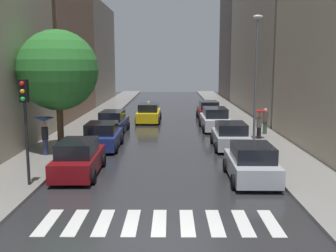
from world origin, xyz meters
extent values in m
cube|color=#29292B|center=(0.00, 24.00, -0.02)|extent=(28.00, 72.00, 0.04)
cube|color=gray|center=(-6.50, 24.00, 0.07)|extent=(3.00, 72.00, 0.15)
cube|color=gray|center=(6.50, 24.00, 0.07)|extent=(3.00, 72.00, 0.15)
cube|color=silver|center=(-3.60, 1.40, 0.01)|extent=(0.45, 2.20, 0.01)
cube|color=silver|center=(-2.70, 1.40, 0.01)|extent=(0.45, 2.20, 0.01)
cube|color=silver|center=(-1.80, 1.40, 0.01)|extent=(0.45, 2.20, 0.01)
cube|color=silver|center=(-0.90, 1.40, 0.01)|extent=(0.45, 2.20, 0.01)
cube|color=silver|center=(0.00, 1.40, 0.01)|extent=(0.45, 2.20, 0.01)
cube|color=silver|center=(0.90, 1.40, 0.01)|extent=(0.45, 2.20, 0.01)
cube|color=silver|center=(1.80, 1.40, 0.01)|extent=(0.45, 2.20, 0.01)
cube|color=silver|center=(2.70, 1.40, 0.01)|extent=(0.45, 2.20, 0.01)
cube|color=silver|center=(3.60, 1.40, 0.01)|extent=(0.45, 2.20, 0.01)
cube|color=#8C6B56|center=(-11.00, 26.11, 8.06)|extent=(6.00, 13.96, 16.11)
cube|color=#9E9384|center=(-11.00, 41.35, 6.23)|extent=(6.00, 16.11, 12.47)
cube|color=#564C47|center=(11.00, 46.69, 12.98)|extent=(6.00, 12.11, 25.95)
cube|color=maroon|center=(-3.84, 6.93, 0.58)|extent=(1.84, 4.39, 0.81)
cube|color=black|center=(-3.84, 6.71, 1.31)|extent=(1.59, 2.43, 0.66)
cylinder|color=black|center=(-4.75, 8.36, 0.32)|extent=(0.23, 0.64, 0.64)
cylinder|color=black|center=(-2.98, 8.39, 0.32)|extent=(0.23, 0.64, 0.64)
cylinder|color=black|center=(-4.70, 5.48, 0.32)|extent=(0.23, 0.64, 0.64)
cylinder|color=black|center=(-2.94, 5.51, 0.32)|extent=(0.23, 0.64, 0.64)
cube|color=navy|center=(-3.73, 12.61, 0.57)|extent=(1.98, 4.07, 0.78)
cube|color=black|center=(-3.73, 12.41, 1.28)|extent=(1.73, 2.24, 0.64)
cylinder|color=black|center=(-4.71, 13.94, 0.32)|extent=(0.22, 0.64, 0.64)
cylinder|color=black|center=(-2.76, 13.96, 0.32)|extent=(0.22, 0.64, 0.64)
cylinder|color=black|center=(-4.69, 11.27, 0.32)|extent=(0.22, 0.64, 0.64)
cylinder|color=black|center=(-2.74, 11.28, 0.32)|extent=(0.22, 0.64, 0.64)
cube|color=navy|center=(-3.86, 17.95, 0.58)|extent=(1.93, 4.53, 0.81)
cube|color=black|center=(-3.87, 17.73, 1.32)|extent=(1.65, 2.51, 0.66)
cylinder|color=black|center=(-4.69, 19.46, 0.32)|extent=(0.24, 0.65, 0.64)
cylinder|color=black|center=(-2.92, 19.39, 0.32)|extent=(0.24, 0.65, 0.64)
cylinder|color=black|center=(-4.80, 16.51, 0.32)|extent=(0.24, 0.65, 0.64)
cylinder|color=black|center=(-3.03, 16.44, 0.32)|extent=(0.24, 0.65, 0.64)
cube|color=#B2B7BF|center=(3.90, 6.15, 0.57)|extent=(1.92, 4.07, 0.80)
cube|color=black|center=(3.90, 5.95, 1.30)|extent=(1.68, 2.24, 0.65)
cylinder|color=black|center=(2.97, 7.49, 0.32)|extent=(0.23, 0.64, 0.64)
cylinder|color=black|center=(4.85, 7.47, 0.32)|extent=(0.23, 0.64, 0.64)
cylinder|color=black|center=(2.94, 4.82, 0.32)|extent=(0.23, 0.64, 0.64)
cylinder|color=black|center=(4.82, 4.80, 0.32)|extent=(0.23, 0.64, 0.64)
cube|color=#B2B7BF|center=(3.97, 12.81, 0.56)|extent=(1.96, 4.14, 0.77)
cube|color=black|center=(3.97, 12.61, 1.26)|extent=(1.71, 2.28, 0.63)
cylinder|color=black|center=(3.03, 14.18, 0.32)|extent=(0.23, 0.64, 0.64)
cylinder|color=black|center=(4.95, 14.16, 0.32)|extent=(0.23, 0.64, 0.64)
cylinder|color=black|center=(3.00, 11.46, 0.32)|extent=(0.23, 0.64, 0.64)
cylinder|color=black|center=(4.92, 11.44, 0.32)|extent=(0.23, 0.64, 0.64)
cube|color=silver|center=(3.76, 19.56, 0.60)|extent=(1.95, 4.79, 0.85)
cube|color=black|center=(3.76, 19.32, 1.37)|extent=(1.70, 2.64, 0.69)
cylinder|color=black|center=(2.79, 21.12, 0.32)|extent=(0.23, 0.64, 0.64)
cylinder|color=black|center=(4.70, 21.14, 0.32)|extent=(0.23, 0.64, 0.64)
cylinder|color=black|center=(2.82, 17.97, 0.32)|extent=(0.23, 0.64, 0.64)
cylinder|color=black|center=(4.73, 17.99, 0.32)|extent=(0.23, 0.64, 0.64)
cube|color=maroon|center=(3.80, 25.08, 0.60)|extent=(1.82, 4.55, 0.84)
cube|color=black|center=(3.80, 24.85, 1.36)|extent=(1.59, 2.51, 0.69)
cylinder|color=black|center=(2.90, 26.57, 0.32)|extent=(0.22, 0.64, 0.64)
cylinder|color=black|center=(4.69, 26.58, 0.32)|extent=(0.22, 0.64, 0.64)
cylinder|color=black|center=(2.92, 23.57, 0.32)|extent=(0.22, 0.64, 0.64)
cylinder|color=black|center=(4.71, 23.59, 0.32)|extent=(0.22, 0.64, 0.64)
cube|color=yellow|center=(-1.54, 23.57, 0.57)|extent=(1.93, 4.69, 0.80)
cube|color=black|center=(-1.55, 23.34, 1.30)|extent=(1.67, 2.59, 0.65)
cube|color=#F2EDCC|center=(-1.55, 23.34, 1.72)|extent=(0.21, 0.36, 0.18)
cylinder|color=black|center=(-2.44, 25.13, 0.32)|extent=(0.23, 0.64, 0.64)
cylinder|color=black|center=(-0.59, 25.10, 0.32)|extent=(0.23, 0.64, 0.64)
cylinder|color=black|center=(-2.49, 22.05, 0.32)|extent=(0.23, 0.64, 0.64)
cylinder|color=black|center=(-0.64, 22.02, 0.32)|extent=(0.23, 0.64, 0.64)
cylinder|color=navy|center=(-6.44, 10.31, 0.57)|extent=(0.28, 0.28, 0.84)
cylinder|color=black|center=(-6.44, 10.31, 1.33)|extent=(0.36, 0.36, 0.67)
sphere|color=tan|center=(-6.44, 10.31, 1.79)|extent=(0.26, 0.26, 0.26)
cone|color=navy|center=(-6.44, 10.31, 2.09)|extent=(1.01, 1.01, 0.20)
cylinder|color=#333338|center=(-6.44, 10.31, 1.71)|extent=(0.02, 0.02, 0.76)
cylinder|color=black|center=(6.19, 15.10, 0.53)|extent=(0.28, 0.28, 0.76)
cylinder|color=gray|center=(6.19, 15.10, 1.22)|extent=(0.36, 0.36, 0.61)
sphere|color=tan|center=(6.19, 15.10, 1.64)|extent=(0.24, 0.24, 0.24)
cone|color=red|center=(6.19, 15.10, 1.92)|extent=(0.97, 0.97, 0.20)
cylinder|color=#333338|center=(6.19, 15.10, 1.57)|extent=(0.02, 0.02, 0.71)
cylinder|color=#38513D|center=(7.01, 16.85, 0.58)|extent=(0.28, 0.28, 0.86)
cylinder|color=brown|center=(7.01, 16.85, 1.35)|extent=(0.36, 0.36, 0.68)
sphere|color=tan|center=(7.01, 16.85, 1.83)|extent=(0.27, 0.27, 0.27)
cylinder|color=#513823|center=(-5.95, 11.61, 1.46)|extent=(0.36, 0.36, 2.63)
sphere|color=#2C762D|center=(-5.95, 11.61, 4.69)|extent=(4.50, 4.50, 4.50)
cylinder|color=black|center=(-5.45, 4.95, 1.85)|extent=(0.12, 0.12, 3.40)
cube|color=black|center=(-5.45, 4.95, 4.00)|extent=(0.30, 0.30, 0.90)
sphere|color=red|center=(-5.45, 4.77, 4.30)|extent=(0.18, 0.18, 0.18)
sphere|color=#F2A519|center=(-5.45, 4.77, 4.00)|extent=(0.18, 0.18, 0.18)
sphere|color=green|center=(-5.45, 4.77, 3.70)|extent=(0.18, 0.18, 0.18)
cylinder|color=#595B60|center=(5.55, 13.56, 3.90)|extent=(0.16, 0.16, 7.50)
ellipsoid|color=beige|center=(5.55, 13.56, 7.80)|extent=(0.60, 0.28, 0.24)
camera|label=1|loc=(0.36, -10.74, 5.09)|focal=42.44mm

